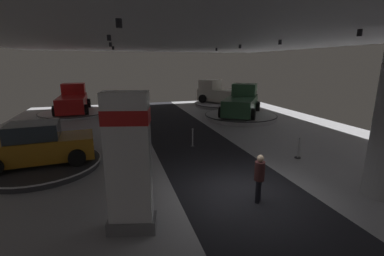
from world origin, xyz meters
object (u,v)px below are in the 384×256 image
at_px(display_platform_mid_left, 42,165).
at_px(pickup_truck_far_right, 242,102).
at_px(display_platform_far_right, 240,116).
at_px(pickup_truck_deep_left, 73,100).
at_px(display_platform_deep_right, 224,104).
at_px(display_platform_deep_left, 74,113).
at_px(pickup_truck_deep_right, 221,94).
at_px(visitor_walking_near, 259,176).
at_px(display_car_mid_left, 39,145).
at_px(brand_sign_pylon, 129,162).

distance_m(display_platform_mid_left, pickup_truck_far_right, 14.80).
bearing_deg(display_platform_far_right, pickup_truck_deep_left, 154.89).
xyz_separation_m(pickup_truck_deep_left, pickup_truck_far_right, (13.24, -5.86, 0.12)).
bearing_deg(pickup_truck_far_right, display_platform_deep_right, 79.89).
bearing_deg(pickup_truck_far_right, display_platform_mid_left, -151.01).
bearing_deg(display_platform_mid_left, pickup_truck_far_right, 28.99).
xyz_separation_m(display_platform_deep_left, display_platform_deep_right, (14.32, 0.56, 0.04)).
bearing_deg(display_platform_far_right, pickup_truck_far_right, 54.60).
height_order(pickup_truck_deep_left, pickup_truck_deep_right, pickup_truck_deep_right).
height_order(display_platform_mid_left, pickup_truck_deep_left, pickup_truck_deep_left).
height_order(display_platform_deep_left, visitor_walking_near, visitor_walking_near).
distance_m(display_platform_mid_left, pickup_truck_deep_right, 19.34).
distance_m(display_car_mid_left, pickup_truck_far_right, 14.79).
distance_m(brand_sign_pylon, display_platform_deep_right, 21.56).
bearing_deg(brand_sign_pylon, display_platform_far_right, 52.72).
height_order(brand_sign_pylon, display_platform_mid_left, brand_sign_pylon).
xyz_separation_m(display_platform_deep_right, display_platform_far_right, (-1.27, -6.36, 0.02)).
xyz_separation_m(display_car_mid_left, display_platform_far_right, (12.76, 6.90, -0.84)).
distance_m(display_car_mid_left, pickup_truck_deep_right, 19.33).
height_order(pickup_truck_deep_left, display_platform_deep_right, pickup_truck_deep_left).
bearing_deg(display_platform_mid_left, display_car_mid_left, -175.43).
bearing_deg(display_platform_deep_right, brand_sign_pylon, -119.69).
height_order(display_platform_mid_left, display_car_mid_left, display_car_mid_left).
bearing_deg(display_platform_deep_left, display_platform_mid_left, -88.55).
relative_size(pickup_truck_deep_left, pickup_truck_deep_right, 0.98).
bearing_deg(display_car_mid_left, visitor_walking_near, -34.66).
relative_size(display_platform_deep_left, display_platform_deep_right, 0.94).
xyz_separation_m(display_platform_deep_left, visitor_walking_near, (7.65, -17.78, 0.78)).
relative_size(brand_sign_pylon, pickup_truck_deep_right, 0.68).
xyz_separation_m(display_platform_mid_left, display_platform_far_right, (12.73, 6.89, 0.04)).
relative_size(pickup_truck_deep_right, display_platform_far_right, 0.96).
bearing_deg(display_car_mid_left, display_platform_far_right, 28.39).
height_order(display_car_mid_left, pickup_truck_deep_right, pickup_truck_deep_right).
bearing_deg(display_car_mid_left, brand_sign_pylon, -58.00).
distance_m(display_car_mid_left, pickup_truck_deep_left, 13.02).
bearing_deg(pickup_truck_deep_right, visitor_walking_near, -109.20).
bearing_deg(display_platform_mid_left, display_platform_far_right, 28.44).
bearing_deg(display_platform_deep_left, display_platform_far_right, -23.95).
bearing_deg(display_car_mid_left, display_platform_mid_left, 4.57).
bearing_deg(pickup_truck_deep_right, pickup_truck_deep_left, -178.01).
relative_size(display_platform_mid_left, display_platform_far_right, 0.83).
xyz_separation_m(brand_sign_pylon, display_platform_mid_left, (-3.35, 5.42, -1.77)).
bearing_deg(display_platform_deep_left, pickup_truck_deep_right, 3.29).
bearing_deg(display_platform_mid_left, pickup_truck_deep_right, 44.38).
distance_m(display_platform_deep_right, display_platform_far_right, 6.48).
height_order(display_platform_deep_left, pickup_truck_deep_left, pickup_truck_deep_left).
bearing_deg(pickup_truck_deep_left, visitor_walking_near, -67.07).
relative_size(brand_sign_pylon, visitor_walking_near, 2.33).
bearing_deg(display_platform_far_right, display_car_mid_left, -151.61).
bearing_deg(pickup_truck_far_right, brand_sign_pylon, -127.24).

